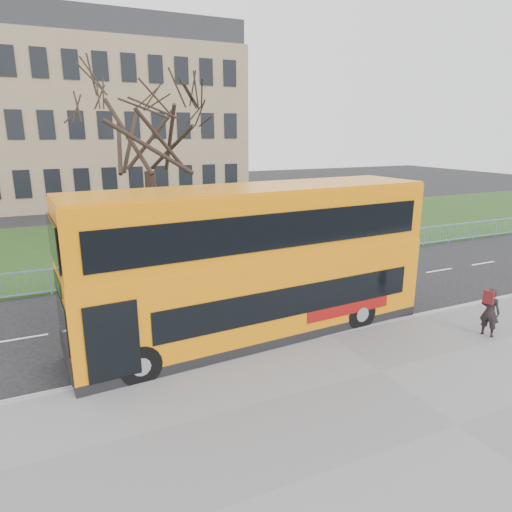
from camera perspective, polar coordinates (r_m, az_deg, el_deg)
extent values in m
plane|color=black|center=(16.31, 5.91, -8.01)|extent=(120.00, 120.00, 0.00)
cube|color=slate|center=(11.71, 23.84, -19.03)|extent=(80.00, 10.50, 0.12)
cube|color=gray|center=(15.09, 8.93, -9.82)|extent=(80.00, 0.20, 0.14)
cube|color=#1F3814|center=(28.95, -8.54, 2.31)|extent=(80.00, 15.40, 0.08)
cube|color=#90785B|center=(47.95, -22.14, 14.82)|extent=(30.00, 15.00, 14.00)
cube|color=orange|center=(14.57, -0.09, -4.67)|extent=(11.54, 3.44, 2.11)
cube|color=orange|center=(14.20, -0.09, 0.04)|extent=(11.54, 3.44, 0.36)
cube|color=orange|center=(13.95, -0.10, 4.53)|extent=(11.47, 3.38, 1.90)
cube|color=black|center=(13.76, 5.02, -5.59)|extent=(8.77, 0.61, 0.92)
cube|color=black|center=(12.82, 2.76, 3.13)|extent=(10.45, 0.72, 1.03)
cylinder|color=black|center=(12.55, -14.29, -13.03)|extent=(1.14, 0.38, 1.13)
cylinder|color=black|center=(15.74, 12.83, -6.99)|extent=(1.14, 0.38, 1.13)
imported|color=black|center=(16.30, 27.20, -6.23)|extent=(0.56, 0.68, 1.60)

